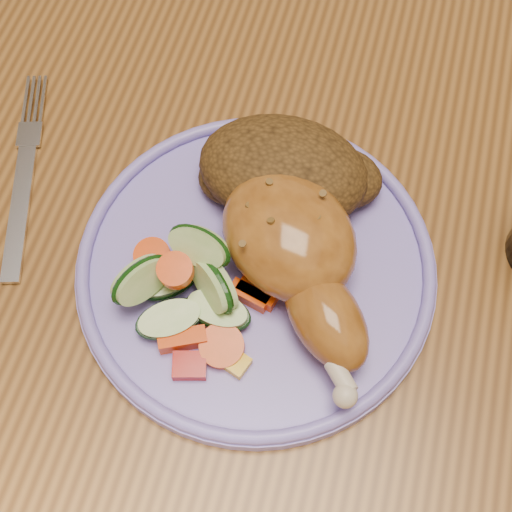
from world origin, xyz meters
name	(u,v)px	position (x,y,z in m)	size (l,w,h in m)	color
ground	(293,435)	(0.00, 0.00, 0.00)	(4.00, 4.00, 0.00)	#56361D
dining_table	(327,270)	(0.00, 0.00, 0.67)	(0.90, 1.40, 0.75)	brown
plate	(256,268)	(-0.05, -0.06, 0.76)	(0.27, 0.27, 0.01)	#8272D9
plate_rim	(256,262)	(-0.05, -0.06, 0.77)	(0.27, 0.27, 0.01)	#8272D9
chicken_leg	(298,254)	(-0.02, -0.05, 0.79)	(0.16, 0.18, 0.06)	#9F5F21
rice_pilaf	(287,172)	(-0.05, 0.02, 0.78)	(0.14, 0.10, 0.06)	#4D3213
vegetable_pile	(188,292)	(-0.09, -0.10, 0.78)	(0.12, 0.12, 0.06)	#A50A05
fork	(24,179)	(-0.25, -0.03, 0.75)	(0.07, 0.17, 0.00)	silver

